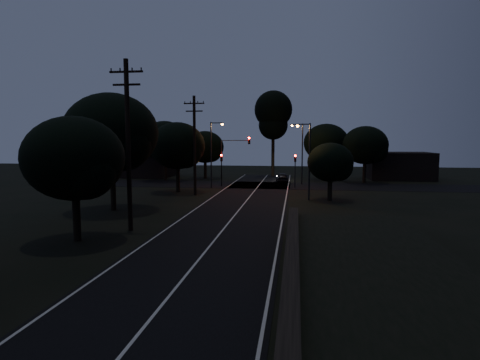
% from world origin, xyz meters
% --- Properties ---
extents(road_surface, '(60.00, 70.00, 0.03)m').
position_xyz_m(road_surface, '(0.00, 31.12, 0.01)').
color(road_surface, black).
rests_on(road_surface, ground).
extents(retaining_wall, '(6.93, 26.00, 1.60)m').
position_xyz_m(retaining_wall, '(7.74, 3.00, 0.62)').
color(retaining_wall, black).
rests_on(retaining_wall, ground).
extents(utility_pole_mid, '(2.20, 0.30, 11.00)m').
position_xyz_m(utility_pole_mid, '(-6.00, 15.00, 5.74)').
color(utility_pole_mid, black).
rests_on(utility_pole_mid, ground).
extents(utility_pole_far, '(2.20, 0.30, 10.50)m').
position_xyz_m(utility_pole_far, '(-6.00, 32.00, 5.48)').
color(utility_pole_far, black).
rests_on(utility_pole_far, ground).
extents(tree_left_b, '(5.74, 5.74, 7.30)m').
position_xyz_m(tree_left_b, '(-7.80, 11.88, 4.73)').
color(tree_left_b, black).
rests_on(tree_left_b, ground).
extents(tree_left_c, '(7.73, 7.73, 9.77)m').
position_xyz_m(tree_left_c, '(-10.23, 21.84, 6.32)').
color(tree_left_c, black).
rests_on(tree_left_c, ground).
extents(tree_left_d, '(6.20, 6.20, 7.86)m').
position_xyz_m(tree_left_d, '(-8.28, 33.87, 5.09)').
color(tree_left_d, black).
rests_on(tree_left_d, ground).
extents(tree_far_nw, '(5.68, 5.68, 7.19)m').
position_xyz_m(tree_far_nw, '(-8.80, 49.89, 4.66)').
color(tree_far_nw, black).
rests_on(tree_far_nw, ground).
extents(tree_far_w, '(6.71, 6.71, 8.56)m').
position_xyz_m(tree_far_w, '(-13.76, 45.86, 5.56)').
color(tree_far_w, black).
rests_on(tree_far_w, ground).
extents(tree_far_ne, '(6.48, 6.48, 8.19)m').
position_xyz_m(tree_far_ne, '(9.23, 49.87, 5.30)').
color(tree_far_ne, black).
rests_on(tree_far_ne, ground).
extents(tree_far_e, '(6.10, 6.10, 7.74)m').
position_xyz_m(tree_far_e, '(14.22, 46.88, 5.02)').
color(tree_far_e, black).
rests_on(tree_far_e, ground).
extents(tree_right_a, '(4.42, 4.42, 5.62)m').
position_xyz_m(tree_right_a, '(8.16, 29.91, 3.64)').
color(tree_right_a, black).
rests_on(tree_right_a, ground).
extents(tall_pine, '(6.00, 6.00, 13.64)m').
position_xyz_m(tall_pine, '(1.00, 55.00, 9.83)').
color(tall_pine, black).
rests_on(tall_pine, ground).
extents(building_left, '(10.00, 8.00, 4.40)m').
position_xyz_m(building_left, '(-20.00, 52.00, 2.20)').
color(building_left, black).
rests_on(building_left, ground).
extents(building_right, '(9.00, 7.00, 4.00)m').
position_xyz_m(building_right, '(20.00, 53.00, 2.00)').
color(building_right, black).
rests_on(building_right, ground).
extents(signal_left, '(0.28, 0.35, 4.10)m').
position_xyz_m(signal_left, '(-4.60, 39.99, 2.84)').
color(signal_left, black).
rests_on(signal_left, ground).
extents(signal_right, '(0.28, 0.35, 4.10)m').
position_xyz_m(signal_right, '(4.60, 39.99, 2.84)').
color(signal_right, black).
rests_on(signal_right, ground).
extents(signal_mast, '(3.70, 0.35, 6.25)m').
position_xyz_m(signal_mast, '(-2.91, 39.99, 4.34)').
color(signal_mast, black).
rests_on(signal_mast, ground).
extents(streetlight_a, '(1.66, 0.26, 8.00)m').
position_xyz_m(streetlight_a, '(-5.31, 38.00, 4.64)').
color(streetlight_a, black).
rests_on(streetlight_a, ground).
extents(streetlight_b, '(1.66, 0.26, 8.00)m').
position_xyz_m(streetlight_b, '(5.31, 44.00, 4.64)').
color(streetlight_b, black).
rests_on(streetlight_b, ground).
extents(streetlight_c, '(1.46, 0.26, 7.50)m').
position_xyz_m(streetlight_c, '(5.83, 30.00, 4.35)').
color(streetlight_c, black).
rests_on(streetlight_c, ground).
extents(car, '(1.99, 4.07, 1.34)m').
position_xyz_m(car, '(2.83, 46.00, 0.67)').
color(car, black).
rests_on(car, ground).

